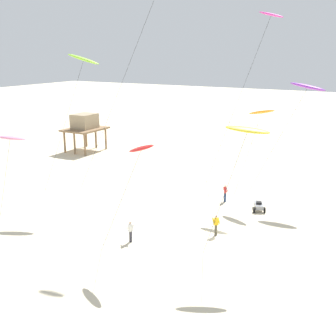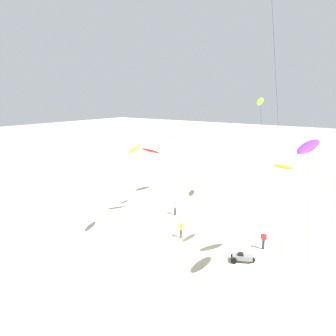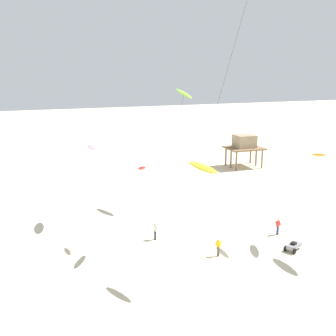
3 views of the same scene
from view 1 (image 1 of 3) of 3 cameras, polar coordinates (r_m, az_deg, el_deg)
The scene contains 13 objects.
ground_plane at distance 34.38m, azimuth 8.68°, elevation -8.95°, with size 260.00×260.00×0.00m, color beige.
kite_red at distance 28.08m, azimuth -3.61°, elevation 2.50°, with size 1.30×4.62×8.42m.
kite_pink at distance 31.69m, azimuth -20.16°, elevation 3.71°, with size 1.07×3.92×8.45m.
kite_purple at distance 42.26m, azimuth 17.94°, elevation 10.14°, with size 1.23×6.64×11.28m.
kite_orange at distance 40.90m, azimuth 12.24°, elevation 7.16°, with size 1.34×3.69×8.99m.
kite_yellow at distance 27.84m, azimuth 10.45°, elevation 4.88°, with size 1.77×4.27×9.53m.
kite_magenta at distance 44.11m, azimuth 13.33°, elevation 18.81°, with size 1.03×7.34×17.71m.
kite_lime at distance 40.66m, azimuth -11.14°, elevation 13.81°, with size 1.48×7.20×13.83m.
kite_flyer_nearest at distance 32.89m, azimuth -4.97°, elevation -8.29°, with size 0.71×0.70×1.67m.
kite_flyer_middle at distance 34.07m, azimuth 6.37°, elevation -7.46°, with size 0.72×0.73×1.67m.
kite_flyer_furthest at distance 41.52m, azimuth 7.56°, elevation -3.27°, with size 0.65×0.63×1.67m.
stilt_house at distance 62.64m, azimuth -10.94°, elevation 5.71°, with size 5.86×4.57×5.34m.
beach_buggy at distance 40.06m, azimuth 11.88°, elevation -4.87°, with size 2.10×1.55×0.82m.
Camera 1 is at (-29.52, -10.67, 14.02)m, focal length 46.14 mm.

